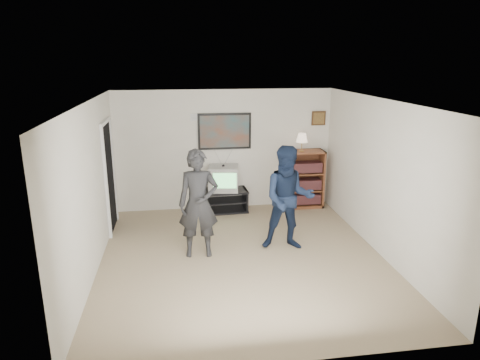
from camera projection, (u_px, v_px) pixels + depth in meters
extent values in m
cube|color=#76624B|center=(243.00, 258.00, 6.89)|extent=(4.50, 5.00, 0.01)
cube|color=white|center=(243.00, 101.00, 6.20)|extent=(4.50, 5.00, 0.01)
cube|color=silver|center=(225.00, 150.00, 8.92)|extent=(4.50, 0.01, 2.50)
cube|color=silver|center=(91.00, 190.00, 6.23)|extent=(0.01, 5.00, 2.50)
cube|color=silver|center=(381.00, 178.00, 6.86)|extent=(0.01, 5.00, 2.50)
cube|color=black|center=(225.00, 191.00, 8.88)|extent=(0.95, 0.56, 0.04)
cube|color=black|center=(225.00, 210.00, 9.00)|extent=(0.95, 0.56, 0.04)
cube|color=black|center=(204.00, 201.00, 8.88)|extent=(0.06, 0.50, 0.46)
cube|color=black|center=(245.00, 200.00, 9.00)|extent=(0.06, 0.50, 0.46)
imported|color=#242426|center=(198.00, 204.00, 6.79)|extent=(0.66, 0.45, 1.76)
imported|color=#131E35|center=(288.00, 198.00, 7.03)|extent=(0.95, 0.80, 1.76)
cube|color=white|center=(195.00, 182.00, 6.87)|extent=(0.05, 0.13, 0.04)
cube|color=white|center=(282.00, 184.00, 7.21)|extent=(0.07, 0.11, 0.03)
cube|color=black|center=(225.00, 131.00, 8.79)|extent=(1.10, 0.03, 0.75)
cube|color=white|center=(197.00, 117.00, 8.63)|extent=(0.28, 0.02, 0.14)
cube|color=#4A2A17|center=(319.00, 118.00, 9.01)|extent=(0.30, 0.03, 0.30)
cube|color=black|center=(109.00, 177.00, 7.82)|extent=(0.03, 0.85, 2.00)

